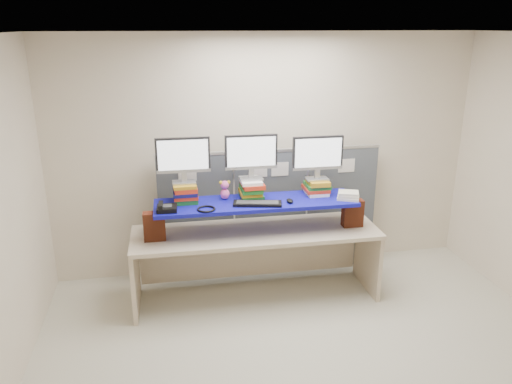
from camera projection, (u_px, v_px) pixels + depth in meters
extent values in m
cube|color=beige|center=(319.00, 217.00, 4.00)|extent=(5.00, 4.00, 2.80)
cube|color=beige|center=(313.00, 362.00, 4.45)|extent=(5.00, 4.00, 0.01)
cube|color=silver|center=(327.00, 35.00, 3.56)|extent=(5.00, 4.00, 0.01)
cube|color=#43484F|center=(197.00, 219.00, 5.71)|extent=(0.85, 0.05, 1.50)
cube|color=#43484F|center=(270.00, 214.00, 5.87)|extent=(0.85, 0.05, 1.50)
cube|color=#43484F|center=(340.00, 209.00, 6.02)|extent=(0.85, 0.05, 1.50)
cube|color=silver|center=(271.00, 151.00, 5.62)|extent=(2.60, 0.06, 0.03)
cube|color=white|center=(187.00, 174.00, 5.49)|extent=(0.20, 0.00, 0.16)
cube|color=white|center=(259.00, 170.00, 5.64)|extent=(0.20, 0.00, 0.16)
cube|color=white|center=(280.00, 169.00, 5.68)|extent=(0.20, 0.00, 0.16)
cube|color=white|center=(346.00, 166.00, 5.83)|extent=(0.20, 0.00, 0.16)
cube|color=beige|center=(256.00, 233.00, 5.28)|extent=(2.62, 0.80, 0.04)
cube|color=beige|center=(135.00, 276.00, 5.20)|extent=(0.05, 0.71, 0.75)
cube|color=beige|center=(368.00, 257.00, 5.62)|extent=(0.05, 0.71, 0.75)
cube|color=brown|center=(154.00, 226.00, 5.01)|extent=(0.22, 0.12, 0.29)
cube|color=brown|center=(353.00, 213.00, 5.36)|extent=(0.22, 0.12, 0.29)
cube|color=#090B7C|center=(256.00, 203.00, 5.18)|extent=(2.10, 0.56, 0.04)
cube|color=#1C6C26|center=(186.00, 199.00, 5.17)|extent=(0.24, 0.28, 0.05)
cube|color=red|center=(186.00, 195.00, 5.13)|extent=(0.25, 0.27, 0.04)
cube|color=#121250|center=(185.00, 192.00, 5.14)|extent=(0.25, 0.30, 0.03)
cube|color=red|center=(185.00, 188.00, 5.12)|extent=(0.24, 0.28, 0.05)
cube|color=#BF8C1A|center=(184.00, 185.00, 5.10)|extent=(0.24, 0.27, 0.03)
cube|color=#1C6C26|center=(251.00, 196.00, 5.27)|extent=(0.24, 0.27, 0.04)
cube|color=#BF8C1A|center=(250.00, 192.00, 5.26)|extent=(0.22, 0.26, 0.04)
cube|color=#1C6C26|center=(251.00, 189.00, 5.24)|extent=(0.22, 0.27, 0.05)
cube|color=red|center=(252.00, 185.00, 5.22)|extent=(0.22, 0.30, 0.04)
cube|color=white|center=(251.00, 181.00, 5.22)|extent=(0.21, 0.29, 0.03)
cube|color=white|center=(316.00, 192.00, 5.39)|extent=(0.22, 0.26, 0.04)
cube|color=red|center=(316.00, 189.00, 5.39)|extent=(0.25, 0.29, 0.04)
cube|color=#1C6C26|center=(317.00, 185.00, 5.38)|extent=(0.25, 0.28, 0.04)
cube|color=#BF8C1A|center=(318.00, 182.00, 5.35)|extent=(0.22, 0.28, 0.05)
cube|color=#9D9DA2|center=(184.00, 182.00, 5.10)|extent=(0.24, 0.16, 0.02)
cube|color=#9D9DA2|center=(184.00, 177.00, 5.08)|extent=(0.06, 0.04, 0.10)
cube|color=black|center=(183.00, 155.00, 5.00)|extent=(0.55, 0.05, 0.36)
cube|color=white|center=(183.00, 156.00, 4.99)|extent=(0.50, 0.01, 0.32)
cube|color=#9D9DA2|center=(251.00, 178.00, 5.21)|extent=(0.24, 0.16, 0.02)
cube|color=#9D9DA2|center=(251.00, 173.00, 5.19)|extent=(0.06, 0.04, 0.10)
cube|color=black|center=(251.00, 152.00, 5.12)|extent=(0.55, 0.05, 0.36)
cube|color=white|center=(252.00, 152.00, 5.10)|extent=(0.50, 0.01, 0.32)
cube|color=#9D9DA2|center=(317.00, 179.00, 5.34)|extent=(0.24, 0.16, 0.02)
cube|color=#9D9DA2|center=(317.00, 174.00, 5.32)|extent=(0.06, 0.04, 0.10)
cube|color=black|center=(318.00, 153.00, 5.25)|extent=(0.55, 0.05, 0.36)
cube|color=white|center=(318.00, 153.00, 5.23)|extent=(0.50, 0.01, 0.32)
cube|color=black|center=(258.00, 204.00, 5.06)|extent=(0.51, 0.27, 0.03)
cube|color=#2F3032|center=(258.00, 202.00, 5.06)|extent=(0.44, 0.20, 0.00)
ellipsoid|color=black|center=(290.00, 201.00, 5.13)|extent=(0.09, 0.13, 0.04)
cube|color=black|center=(167.00, 209.00, 4.89)|extent=(0.20, 0.19, 0.05)
cube|color=#2F3032|center=(167.00, 206.00, 4.88)|extent=(0.10, 0.10, 0.01)
cube|color=black|center=(161.00, 205.00, 4.87)|extent=(0.05, 0.18, 0.03)
torus|color=black|center=(206.00, 209.00, 4.92)|extent=(0.20, 0.20, 0.02)
ellipsoid|color=#F95EB4|center=(225.00, 194.00, 5.22)|extent=(0.10, 0.09, 0.11)
sphere|color=#F95EB4|center=(225.00, 185.00, 5.19)|extent=(0.09, 0.09, 0.09)
sphere|color=gold|center=(221.00, 183.00, 5.17)|extent=(0.04, 0.04, 0.04)
sphere|color=gold|center=(228.00, 182.00, 5.18)|extent=(0.04, 0.04, 0.04)
cube|color=beige|center=(348.00, 198.00, 5.23)|extent=(0.27, 0.25, 0.03)
cube|color=beige|center=(348.00, 195.00, 5.22)|extent=(0.26, 0.24, 0.03)
cube|color=beige|center=(349.00, 193.00, 5.21)|extent=(0.25, 0.23, 0.03)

